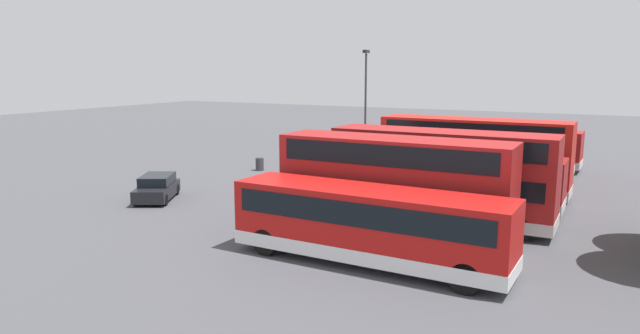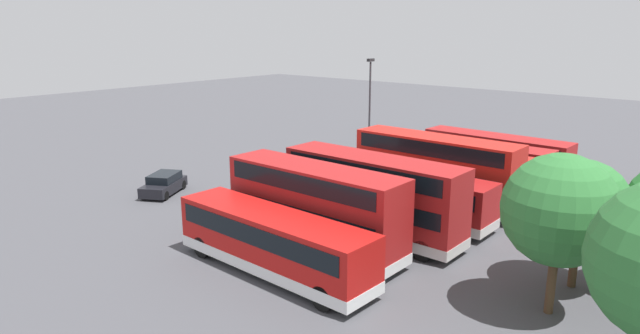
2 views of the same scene
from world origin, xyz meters
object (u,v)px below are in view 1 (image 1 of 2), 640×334
Objects in this scene: car_hatchback_silver at (157,188)px; lamp_post_tall at (366,99)px; bus_single_deck_near_end at (499,145)px; bus_single_deck_fifth at (453,177)px; bus_double_decker_fourth at (473,154)px; bus_double_decker_seventh at (394,186)px; waste_bin_yellow at (260,164)px; bus_single_deck_third at (474,158)px; bus_single_deck_second at (494,152)px; bus_double_decker_sixth at (441,174)px; bus_single_deck_far_end at (369,223)px.

car_hatchback_silver is 0.48× the size of lamp_post_tall.
bus_single_deck_near_end is 14.46m from bus_single_deck_fifth.
lamp_post_tall is at bearing -64.62° from bus_single_deck_near_end.
bus_double_decker_fourth is 11.03m from bus_double_decker_seventh.
car_hatchback_silver is 4.52× the size of waste_bin_yellow.
bus_double_decker_fourth is 11.61× the size of waste_bin_yellow.
bus_double_decker_fourth is at bearing 11.77° from bus_single_deck_third.
car_hatchback_silver is 10.65m from waste_bin_yellow.
bus_single_deck_second is at bearing 112.98° from waste_bin_yellow.
bus_single_deck_second is 0.90× the size of bus_single_deck_third.
waste_bin_yellow is (-4.10, -15.52, -1.15)m from bus_single_deck_fifth.
car_hatchback_silver is (21.01, -15.12, -0.92)m from bus_single_deck_near_end.
bus_double_decker_seventh is at bearing -0.88° from bus_single_deck_near_end.
bus_double_decker_sixth is 0.96× the size of bus_single_deck_far_end.
lamp_post_tall is (-17.49, -9.01, 2.68)m from bus_double_decker_seventh.
bus_single_deck_second is 1.04× the size of bus_double_decker_seventh.
bus_double_decker_seventh is 3.38m from bus_single_deck_far_end.
bus_single_deck_fifth is 1.03× the size of bus_single_deck_far_end.
bus_double_decker_fourth reaches higher than car_hatchback_silver.
lamp_post_tall is at bearing -85.90° from bus_single_deck_second.
bus_single_deck_fifth is at bearing 1.11° from bus_single_deck_near_end.
bus_double_decker_sixth is 11.24× the size of waste_bin_yellow.
bus_double_decker_seventh reaches higher than bus_single_deck_near_end.
bus_single_deck_near_end is 2.75× the size of car_hatchback_silver.
bus_single_deck_fifth reaches higher than car_hatchback_silver.
bus_double_decker_seventh is (14.82, -0.06, 0.82)m from bus_single_deck_third.
bus_double_decker_sixth is 17.28m from lamp_post_tall.
bus_double_decker_fourth and bus_double_decker_seventh have the same top height.
car_hatchback_silver is 18.10m from lamp_post_tall.
bus_single_deck_fifth is 1.12× the size of bus_double_decker_seventh.
bus_double_decker_sixth is at bearing 4.86° from bus_single_deck_third.
bus_single_deck_fifth is 16.09m from waste_bin_yellow.
bus_double_decker_seventh is at bearing 27.26° from lamp_post_tall.
bus_double_decker_fourth is 18.69m from car_hatchback_silver.
bus_single_deck_second is at bearing 138.10° from car_hatchback_silver.
waste_bin_yellow is at bearing -134.40° from bus_single_deck_far_end.
bus_single_deck_near_end is 1.04× the size of bus_single_deck_fifth.
bus_double_decker_seventh reaches higher than bus_single_deck_far_end.
bus_single_deck_third is 20.36m from car_hatchback_silver.
lamp_post_tall is (-16.57, 5.78, 4.43)m from car_hatchback_silver.
bus_double_decker_seventh reaches higher than bus_single_deck_third.
bus_single_deck_second is 7.24m from bus_double_decker_fourth.
bus_double_decker_seventh is (21.92, -0.34, 0.82)m from bus_single_deck_near_end.
bus_double_decker_seventh is (11.00, -0.85, -0.00)m from bus_double_decker_fourth.
bus_single_deck_fifth is 11.99× the size of waste_bin_yellow.
bus_single_deck_near_end is 1.07× the size of bus_double_decker_fourth.
bus_double_decker_sixth reaches higher than waste_bin_yellow.
bus_single_deck_third is at bearing -179.44° from bus_single_deck_far_end.
bus_single_deck_second is 10.72m from bus_single_deck_fifth.
lamp_post_tall is (-20.75, -9.25, 3.50)m from bus_single_deck_far_end.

